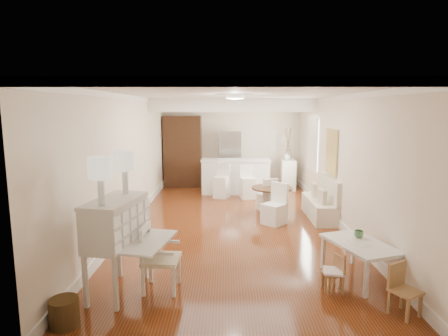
{
  "coord_description": "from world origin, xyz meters",
  "views": [
    {
      "loc": [
        -0.17,
        -7.97,
        2.5
      ],
      "look_at": [
        -0.23,
        0.3,
        1.21
      ],
      "focal_mm": 30.0,
      "sensor_mm": 36.0,
      "label": 1
    }
  ],
  "objects_px": {
    "secretary_bureau": "(117,246)",
    "slip_chair_near": "(274,204)",
    "breakfast_counter": "(235,176)",
    "kids_chair_c": "(406,291)",
    "dining_table": "(272,201)",
    "pantry_cabinet": "(183,151)",
    "kids_chair_a": "(333,273)",
    "bar_stool_right": "(248,182)",
    "gustavian_armchair": "(161,258)",
    "slip_chair_far": "(267,194)",
    "sideboard": "(287,174)",
    "kids_chair_b": "(334,271)",
    "kids_table": "(359,261)",
    "fridge": "(241,159)",
    "bar_stool_left": "(221,181)",
    "wicker_basket": "(64,313)"
  },
  "relations": [
    {
      "from": "secretary_bureau",
      "to": "slip_chair_near",
      "type": "xyz_separation_m",
      "value": [
        2.54,
        3.13,
        -0.21
      ]
    },
    {
      "from": "breakfast_counter",
      "to": "kids_chair_c",
      "type": "bearing_deg",
      "value": -74.29
    },
    {
      "from": "dining_table",
      "to": "pantry_cabinet",
      "type": "bearing_deg",
      "value": 126.58
    },
    {
      "from": "slip_chair_near",
      "to": "breakfast_counter",
      "type": "height_order",
      "value": "breakfast_counter"
    },
    {
      "from": "kids_chair_a",
      "to": "bar_stool_right",
      "type": "bearing_deg",
      "value": 172.22
    },
    {
      "from": "gustavian_armchair",
      "to": "slip_chair_far",
      "type": "height_order",
      "value": "gustavian_armchair"
    },
    {
      "from": "kids_chair_c",
      "to": "sideboard",
      "type": "height_order",
      "value": "sideboard"
    },
    {
      "from": "kids_chair_b",
      "to": "slip_chair_near",
      "type": "relative_size",
      "value": 0.66
    },
    {
      "from": "kids_table",
      "to": "dining_table",
      "type": "height_order",
      "value": "dining_table"
    },
    {
      "from": "kids_table",
      "to": "breakfast_counter",
      "type": "height_order",
      "value": "breakfast_counter"
    },
    {
      "from": "dining_table",
      "to": "slip_chair_near",
      "type": "height_order",
      "value": "slip_chair_near"
    },
    {
      "from": "kids_chair_a",
      "to": "slip_chair_far",
      "type": "relative_size",
      "value": 0.6
    },
    {
      "from": "bar_stool_right",
      "to": "fridge",
      "type": "relative_size",
      "value": 0.52
    },
    {
      "from": "dining_table",
      "to": "bar_stool_right",
      "type": "relative_size",
      "value": 1.04
    },
    {
      "from": "kids_chair_b",
      "to": "slip_chair_far",
      "type": "xyz_separation_m",
      "value": [
        -0.48,
        4.22,
        0.12
      ]
    },
    {
      "from": "gustavian_armchair",
      "to": "bar_stool_left",
      "type": "bearing_deg",
      "value": -4.74
    },
    {
      "from": "kids_chair_b",
      "to": "pantry_cabinet",
      "type": "distance_m",
      "value": 7.86
    },
    {
      "from": "slip_chair_far",
      "to": "breakfast_counter",
      "type": "height_order",
      "value": "breakfast_counter"
    },
    {
      "from": "slip_chair_near",
      "to": "breakfast_counter",
      "type": "relative_size",
      "value": 0.44
    },
    {
      "from": "kids_chair_b",
      "to": "slip_chair_far",
      "type": "relative_size",
      "value": 0.71
    },
    {
      "from": "gustavian_armchair",
      "to": "kids_chair_a",
      "type": "xyz_separation_m",
      "value": [
        2.38,
        -0.0,
        -0.21
      ]
    },
    {
      "from": "kids_chair_c",
      "to": "sideboard",
      "type": "relative_size",
      "value": 0.66
    },
    {
      "from": "gustavian_armchair",
      "to": "dining_table",
      "type": "distance_m",
      "value": 4.31
    },
    {
      "from": "breakfast_counter",
      "to": "sideboard",
      "type": "height_order",
      "value": "breakfast_counter"
    },
    {
      "from": "secretary_bureau",
      "to": "breakfast_counter",
      "type": "relative_size",
      "value": 0.65
    },
    {
      "from": "pantry_cabinet",
      "to": "secretary_bureau",
      "type": "bearing_deg",
      "value": -90.49
    },
    {
      "from": "gustavian_armchair",
      "to": "breakfast_counter",
      "type": "distance_m",
      "value": 6.25
    },
    {
      "from": "gustavian_armchair",
      "to": "slip_chair_near",
      "type": "relative_size",
      "value": 1.02
    },
    {
      "from": "dining_table",
      "to": "slip_chair_near",
      "type": "xyz_separation_m",
      "value": [
        -0.04,
        -0.76,
        0.12
      ]
    },
    {
      "from": "kids_chair_b",
      "to": "secretary_bureau",
      "type": "bearing_deg",
      "value": -78.4
    },
    {
      "from": "kids_chair_c",
      "to": "fridge",
      "type": "height_order",
      "value": "fridge"
    },
    {
      "from": "pantry_cabinet",
      "to": "gustavian_armchair",
      "type": "bearing_deg",
      "value": -85.83
    },
    {
      "from": "kids_chair_c",
      "to": "pantry_cabinet",
      "type": "bearing_deg",
      "value": 83.85
    },
    {
      "from": "bar_stool_left",
      "to": "slip_chair_far",
      "type": "bearing_deg",
      "value": -30.49
    },
    {
      "from": "wicker_basket",
      "to": "dining_table",
      "type": "bearing_deg",
      "value": 57.87
    },
    {
      "from": "slip_chair_far",
      "to": "breakfast_counter",
      "type": "distance_m",
      "value": 2.09
    },
    {
      "from": "bar_stool_right",
      "to": "kids_chair_b",
      "type": "bearing_deg",
      "value": -94.85
    },
    {
      "from": "wicker_basket",
      "to": "pantry_cabinet",
      "type": "relative_size",
      "value": 0.15
    },
    {
      "from": "slip_chair_far",
      "to": "kids_chair_a",
      "type": "bearing_deg",
      "value": 75.3
    },
    {
      "from": "wicker_basket",
      "to": "breakfast_counter",
      "type": "xyz_separation_m",
      "value": [
        2.15,
        7.06,
        0.35
      ]
    },
    {
      "from": "kids_chair_a",
      "to": "kids_chair_b",
      "type": "xyz_separation_m",
      "value": [
        0.01,
        -0.03,
        0.05
      ]
    },
    {
      "from": "kids_chair_a",
      "to": "slip_chair_near",
      "type": "distance_m",
      "value": 3.09
    },
    {
      "from": "gustavian_armchair",
      "to": "kids_chair_b",
      "type": "xyz_separation_m",
      "value": [
        2.39,
        -0.03,
        -0.17
      ]
    },
    {
      "from": "bar_stool_left",
      "to": "pantry_cabinet",
      "type": "distance_m",
      "value": 2.2
    },
    {
      "from": "slip_chair_near",
      "to": "fridge",
      "type": "bearing_deg",
      "value": 142.2
    },
    {
      "from": "breakfast_counter",
      "to": "bar_stool_left",
      "type": "distance_m",
      "value": 0.71
    },
    {
      "from": "kids_chair_a",
      "to": "bar_stool_left",
      "type": "bearing_deg",
      "value": 179.28
    },
    {
      "from": "gustavian_armchair",
      "to": "kids_chair_c",
      "type": "relative_size",
      "value": 1.43
    },
    {
      "from": "breakfast_counter",
      "to": "fridge",
      "type": "xyz_separation_m",
      "value": [
        0.2,
        1.05,
        0.39
      ]
    },
    {
      "from": "bar_stool_right",
      "to": "fridge",
      "type": "height_order",
      "value": "fridge"
    }
  ]
}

